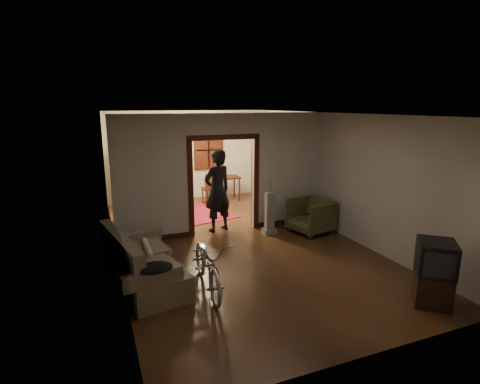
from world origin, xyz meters
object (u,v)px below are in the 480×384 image
bicycle (208,263)px  person (218,191)px  armchair (310,216)px  desk (223,189)px  locker (147,178)px  sofa (144,259)px

bicycle → person: size_ratio=0.88×
armchair → desk: 3.75m
bicycle → desk: (2.16, 5.45, -0.08)m
person → bicycle: bearing=50.5°
person → desk: size_ratio=1.95×
person → desk: 2.96m
bicycle → locker: locker is taller
sofa → armchair: bearing=6.0°
sofa → armchair: 4.22m
bicycle → locker: 5.61m
sofa → bicycle: 1.10m
armchair → desk: armchair is taller
sofa → bicycle: size_ratio=1.16×
sofa → locker: (0.78, 5.03, 0.40)m
bicycle → person: bearing=72.5°
bicycle → armchair: 3.58m
sofa → locker: bearing=70.0°
desk → armchair: bearing=-94.8°
sofa → armchair: size_ratio=2.24×
armchair → sofa: bearing=-85.2°
bicycle → locker: size_ratio=1.01×
locker → desk: locker is taller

